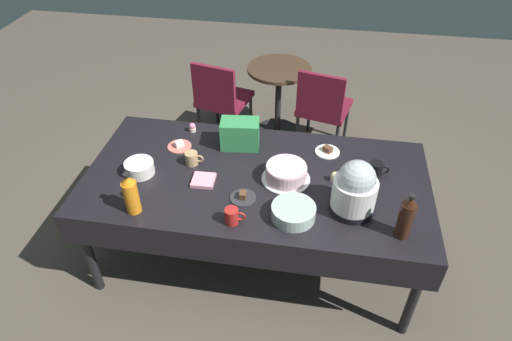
# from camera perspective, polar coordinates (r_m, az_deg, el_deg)

# --- Properties ---
(ground) EXTENTS (9.00, 9.00, 0.00)m
(ground) POSITION_cam_1_polar(r_m,az_deg,el_deg) (3.39, 0.00, -10.56)
(ground) COLOR brown
(potluck_table) EXTENTS (2.20, 1.10, 0.75)m
(potluck_table) POSITION_cam_1_polar(r_m,az_deg,el_deg) (2.89, 0.00, -1.72)
(potluck_table) COLOR black
(potluck_table) RESTS_ON ground
(frosted_layer_cake) EXTENTS (0.31, 0.31, 0.11)m
(frosted_layer_cake) POSITION_cam_1_polar(r_m,az_deg,el_deg) (2.80, 3.88, -0.34)
(frosted_layer_cake) COLOR silver
(frosted_layer_cake) RESTS_ON potluck_table
(slow_cooker) EXTENTS (0.27, 0.27, 0.34)m
(slow_cooker) POSITION_cam_1_polar(r_m,az_deg,el_deg) (2.58, 12.54, -2.32)
(slow_cooker) COLOR black
(slow_cooker) RESTS_ON potluck_table
(glass_salad_bowl) EXTENTS (0.26, 0.26, 0.08)m
(glass_salad_bowl) POSITION_cam_1_polar(r_m,az_deg,el_deg) (2.57, 4.81, -5.32)
(glass_salad_bowl) COLOR #B2C6BC
(glass_salad_bowl) RESTS_ON potluck_table
(ceramic_snack_bowl) EXTENTS (0.19, 0.19, 0.08)m
(ceramic_snack_bowl) POSITION_cam_1_polar(r_m,az_deg,el_deg) (2.95, -14.69, 0.35)
(ceramic_snack_bowl) COLOR silver
(ceramic_snack_bowl) RESTS_ON potluck_table
(dessert_plate_coral) EXTENTS (0.17, 0.17, 0.05)m
(dessert_plate_coral) POSITION_cam_1_polar(r_m,az_deg,el_deg) (3.15, -9.78, 3.16)
(dessert_plate_coral) COLOR #E07266
(dessert_plate_coral) RESTS_ON potluck_table
(dessert_plate_charcoal) EXTENTS (0.16, 0.16, 0.05)m
(dessert_plate_charcoal) POSITION_cam_1_polar(r_m,az_deg,el_deg) (2.69, -1.68, -3.40)
(dessert_plate_charcoal) COLOR #2D2D33
(dessert_plate_charcoal) RESTS_ON potluck_table
(dessert_plate_white) EXTENTS (0.17, 0.17, 0.05)m
(dessert_plate_white) POSITION_cam_1_polar(r_m,az_deg,el_deg) (3.09, 9.13, 2.49)
(dessert_plate_white) COLOR white
(dessert_plate_white) RESTS_ON potluck_table
(cupcake_cocoa) EXTENTS (0.05, 0.05, 0.07)m
(cupcake_cocoa) POSITION_cam_1_polar(r_m,az_deg,el_deg) (2.80, -16.05, -2.68)
(cupcake_cocoa) COLOR beige
(cupcake_cocoa) RESTS_ON potluck_table
(cupcake_berry) EXTENTS (0.05, 0.05, 0.07)m
(cupcake_berry) POSITION_cam_1_polar(r_m,az_deg,el_deg) (3.28, -8.16, 5.48)
(cupcake_berry) COLOR beige
(cupcake_berry) RESTS_ON potluck_table
(cupcake_mint) EXTENTS (0.05, 0.05, 0.07)m
(cupcake_mint) POSITION_cam_1_polar(r_m,az_deg,el_deg) (2.85, 10.05, -0.79)
(cupcake_mint) COLOR beige
(cupcake_mint) RESTS_ON potluck_table
(soda_bottle_cola) EXTENTS (0.08, 0.08, 0.30)m
(soda_bottle_cola) POSITION_cam_1_polar(r_m,az_deg,el_deg) (2.52, 18.65, -5.69)
(soda_bottle_cola) COLOR #33190F
(soda_bottle_cola) RESTS_ON potluck_table
(soda_bottle_orange_juice) EXTENTS (0.09, 0.09, 0.28)m
(soda_bottle_orange_juice) POSITION_cam_1_polar(r_m,az_deg,el_deg) (2.63, -15.74, -2.92)
(soda_bottle_orange_juice) COLOR orange
(soda_bottle_orange_juice) RESTS_ON potluck_table
(coffee_mug_red) EXTENTS (0.12, 0.08, 0.10)m
(coffee_mug_red) POSITION_cam_1_polar(r_m,az_deg,el_deg) (2.52, -3.06, -5.85)
(coffee_mug_red) COLOR #B2231E
(coffee_mug_red) RESTS_ON potluck_table
(coffee_mug_black) EXTENTS (0.12, 0.08, 0.10)m
(coffee_mug_black) POSITION_cam_1_polar(r_m,az_deg,el_deg) (2.93, 15.15, 0.13)
(coffee_mug_black) COLOR black
(coffee_mug_black) RESTS_ON potluck_table
(coffee_mug_tan) EXTENTS (0.12, 0.08, 0.09)m
(coffee_mug_tan) POSITION_cam_1_polar(r_m,az_deg,el_deg) (2.96, -8.19, 1.55)
(coffee_mug_tan) COLOR tan
(coffee_mug_tan) RESTS_ON potluck_table
(soda_carton) EXTENTS (0.28, 0.19, 0.20)m
(soda_carton) POSITION_cam_1_polar(r_m,az_deg,el_deg) (3.06, -2.07, 4.71)
(soda_carton) COLOR #338C4C
(soda_carton) RESTS_ON potluck_table
(paper_napkin_stack) EXTENTS (0.15, 0.15, 0.02)m
(paper_napkin_stack) POSITION_cam_1_polar(r_m,az_deg,el_deg) (2.83, -6.75, -1.26)
(paper_napkin_stack) COLOR pink
(paper_napkin_stack) RESTS_ON potluck_table
(maroon_chair_left) EXTENTS (0.53, 0.53, 0.85)m
(maroon_chair_left) POSITION_cam_1_polar(r_m,az_deg,el_deg) (4.23, -4.54, 9.44)
(maroon_chair_left) COLOR maroon
(maroon_chair_left) RESTS_ON ground
(maroon_chair_right) EXTENTS (0.53, 0.53, 0.85)m
(maroon_chair_right) POSITION_cam_1_polar(r_m,az_deg,el_deg) (4.13, 8.53, 8.30)
(maroon_chair_right) COLOR maroon
(maroon_chair_right) RESTS_ON ground
(round_cafe_table) EXTENTS (0.60, 0.60, 0.72)m
(round_cafe_table) POSITION_cam_1_polar(r_m,az_deg,el_deg) (4.34, 2.90, 10.42)
(round_cafe_table) COLOR #473323
(round_cafe_table) RESTS_ON ground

